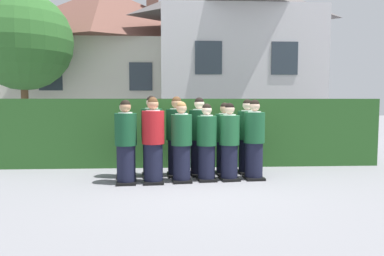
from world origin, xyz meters
TOP-DOWN VIEW (x-y plane):
  - ground_plane at (0.00, 0.00)m, footprint 60.00×60.00m
  - student_front_row_0 at (-1.31, -0.14)m, footprint 0.42×0.49m
  - student_in_red_blazer at (-0.78, -0.11)m, footprint 0.44×0.51m
  - student_front_row_2 at (-0.22, -0.04)m, footprint 0.42×0.49m
  - student_front_row_3 at (0.28, 0.04)m, footprint 0.41×0.51m
  - student_front_row_4 at (0.75, 0.07)m, footprint 0.42×0.50m
  - student_front_row_5 at (1.27, 0.12)m, footprint 0.43×0.53m
  - student_rear_row_0 at (-1.40, 0.42)m, footprint 0.43×0.51m
  - student_rear_row_1 at (-0.84, 0.48)m, footprint 0.47×0.57m
  - student_rear_row_2 at (-0.32, 0.51)m, footprint 0.44×0.53m
  - student_rear_row_3 at (0.17, 0.56)m, footprint 0.47×0.56m
  - student_rear_row_4 at (0.73, 0.61)m, footprint 0.42×0.52m
  - student_rear_row_5 at (1.24, 0.69)m, footprint 0.43×0.50m
  - hedge at (0.00, 1.76)m, footprint 9.36×0.70m
  - school_building_main at (2.09, 6.96)m, footprint 6.06×4.49m
  - school_building_annex at (-3.38, 8.78)m, footprint 8.21×3.63m
  - oak_tree_left at (-5.46, 5.39)m, footprint 3.31×3.31m

SIDE VIEW (x-z plane):
  - ground_plane at x=0.00m, z-range 0.00..0.00m
  - student_front_row_3 at x=0.28m, z-range -0.04..1.52m
  - student_front_row_4 at x=0.75m, z-range -0.04..1.53m
  - student_rear_row_4 at x=0.73m, z-range -0.04..1.54m
  - student_front_row_2 at x=-0.22m, z-range -0.04..1.56m
  - student_rear_row_0 at x=-1.40m, z-range -0.04..1.57m
  - student_front_row_0 at x=-1.31m, z-range -0.04..1.59m
  - student_front_row_5 at x=1.27m, z-range -0.04..1.60m
  - student_rear_row_5 at x=1.24m, z-range -0.04..1.61m
  - student_rear_row_3 at x=0.17m, z-range -0.04..1.65m
  - student_in_red_blazer at x=-0.78m, z-range -0.04..1.65m
  - student_rear_row_2 at x=-0.32m, z-range -0.04..1.67m
  - student_rear_row_1 at x=-0.84m, z-range -0.04..1.68m
  - hedge at x=0.00m, z-range 0.00..1.66m
  - school_building_annex at x=-3.38m, z-range 0.09..6.55m
  - school_building_main at x=2.09m, z-range 0.08..6.70m
  - oak_tree_left at x=-5.46m, z-range 0.97..6.25m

